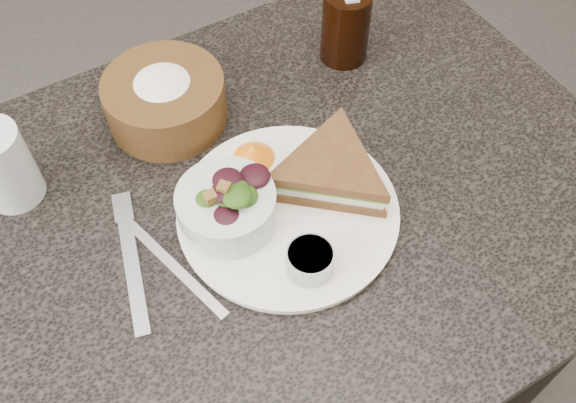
{
  "coord_description": "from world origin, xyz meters",
  "views": [
    {
      "loc": [
        -0.2,
        -0.42,
        1.43
      ],
      "look_at": [
        0.03,
        -0.03,
        0.78
      ],
      "focal_mm": 40.0,
      "sensor_mm": 36.0,
      "label": 1
    }
  ],
  "objects_px": {
    "bread_basket": "(164,94)",
    "salad_bowl": "(226,203)",
    "sandwich": "(331,171)",
    "dining_table": "(263,330)",
    "water_glass": "(2,166)",
    "cola_glass": "(346,23)",
    "dressing_ramekin": "(310,261)",
    "dinner_plate": "(288,212)"
  },
  "relations": [
    {
      "from": "dinner_plate",
      "to": "water_glass",
      "type": "height_order",
      "value": "water_glass"
    },
    {
      "from": "sandwich",
      "to": "cola_glass",
      "type": "bearing_deg",
      "value": 93.56
    },
    {
      "from": "cola_glass",
      "to": "water_glass",
      "type": "xyz_separation_m",
      "value": [
        -0.51,
        -0.0,
        -0.01
      ]
    },
    {
      "from": "cola_glass",
      "to": "bread_basket",
      "type": "bearing_deg",
      "value": 176.38
    },
    {
      "from": "dressing_ramekin",
      "to": "water_glass",
      "type": "relative_size",
      "value": 0.51
    },
    {
      "from": "salad_bowl",
      "to": "dressing_ramekin",
      "type": "relative_size",
      "value": 2.15
    },
    {
      "from": "bread_basket",
      "to": "salad_bowl",
      "type": "bearing_deg",
      "value": -93.28
    },
    {
      "from": "dinner_plate",
      "to": "sandwich",
      "type": "relative_size",
      "value": 1.55
    },
    {
      "from": "water_glass",
      "to": "bread_basket",
      "type": "bearing_deg",
      "value": 4.78
    },
    {
      "from": "sandwich",
      "to": "bread_basket",
      "type": "bearing_deg",
      "value": 161.33
    },
    {
      "from": "dining_table",
      "to": "bread_basket",
      "type": "relative_size",
      "value": 6.03
    },
    {
      "from": "dinner_plate",
      "to": "cola_glass",
      "type": "height_order",
      "value": "cola_glass"
    },
    {
      "from": "dinner_plate",
      "to": "dressing_ramekin",
      "type": "xyz_separation_m",
      "value": [
        -0.02,
        -0.08,
        0.02
      ]
    },
    {
      "from": "dressing_ramekin",
      "to": "bread_basket",
      "type": "height_order",
      "value": "bread_basket"
    },
    {
      "from": "dinner_plate",
      "to": "salad_bowl",
      "type": "bearing_deg",
      "value": 159.96
    },
    {
      "from": "sandwich",
      "to": "cola_glass",
      "type": "height_order",
      "value": "cola_glass"
    },
    {
      "from": "dinner_plate",
      "to": "water_glass",
      "type": "xyz_separation_m",
      "value": [
        -0.28,
        0.21,
        0.05
      ]
    },
    {
      "from": "dining_table",
      "to": "cola_glass",
      "type": "bearing_deg",
      "value": 35.29
    },
    {
      "from": "dinner_plate",
      "to": "salad_bowl",
      "type": "height_order",
      "value": "salad_bowl"
    },
    {
      "from": "salad_bowl",
      "to": "bread_basket",
      "type": "height_order",
      "value": "bread_basket"
    },
    {
      "from": "sandwich",
      "to": "bread_basket",
      "type": "height_order",
      "value": "bread_basket"
    },
    {
      "from": "dining_table",
      "to": "bread_basket",
      "type": "xyz_separation_m",
      "value": [
        -0.03,
        0.2,
        0.42
      ]
    },
    {
      "from": "dinner_plate",
      "to": "water_glass",
      "type": "bearing_deg",
      "value": 143.39
    },
    {
      "from": "sandwich",
      "to": "water_glass",
      "type": "distance_m",
      "value": 0.41
    },
    {
      "from": "dressing_ramekin",
      "to": "water_glass",
      "type": "bearing_deg",
      "value": 131.73
    },
    {
      "from": "dressing_ramekin",
      "to": "dinner_plate",
      "type": "bearing_deg",
      "value": 76.29
    },
    {
      "from": "dining_table",
      "to": "water_glass",
      "type": "xyz_separation_m",
      "value": [
        -0.25,
        0.18,
        0.43
      ]
    },
    {
      "from": "dining_table",
      "to": "sandwich",
      "type": "relative_size",
      "value": 5.62
    },
    {
      "from": "sandwich",
      "to": "salad_bowl",
      "type": "height_order",
      "value": "salad_bowl"
    },
    {
      "from": "bread_basket",
      "to": "cola_glass",
      "type": "bearing_deg",
      "value": -3.62
    },
    {
      "from": "dinner_plate",
      "to": "sandwich",
      "type": "height_order",
      "value": "sandwich"
    },
    {
      "from": "dining_table",
      "to": "cola_glass",
      "type": "xyz_separation_m",
      "value": [
        0.26,
        0.18,
        0.44
      ]
    },
    {
      "from": "dining_table",
      "to": "salad_bowl",
      "type": "distance_m",
      "value": 0.42
    },
    {
      "from": "sandwich",
      "to": "water_glass",
      "type": "bearing_deg",
      "value": -168.58
    },
    {
      "from": "dinner_plate",
      "to": "bread_basket",
      "type": "distance_m",
      "value": 0.24
    },
    {
      "from": "sandwich",
      "to": "cola_glass",
      "type": "relative_size",
      "value": 1.44
    },
    {
      "from": "dinner_plate",
      "to": "water_glass",
      "type": "relative_size",
      "value": 2.49
    },
    {
      "from": "dining_table",
      "to": "water_glass",
      "type": "height_order",
      "value": "water_glass"
    },
    {
      "from": "dressing_ramekin",
      "to": "cola_glass",
      "type": "distance_m",
      "value": 0.39
    },
    {
      "from": "dressing_ramekin",
      "to": "cola_glass",
      "type": "xyz_separation_m",
      "value": [
        0.24,
        0.3,
        0.03
      ]
    },
    {
      "from": "salad_bowl",
      "to": "bread_basket",
      "type": "distance_m",
      "value": 0.2
    },
    {
      "from": "bread_basket",
      "to": "cola_glass",
      "type": "xyz_separation_m",
      "value": [
        0.28,
        -0.02,
        0.01
      ]
    }
  ]
}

